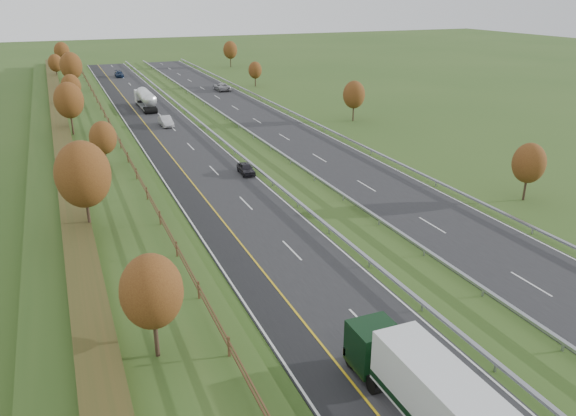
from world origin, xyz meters
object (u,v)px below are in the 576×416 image
(car_dark_near, at_px, (246,169))
(car_oncoming, at_px, (222,87))
(car_small_far, at_px, (119,74))
(car_silver_mid, at_px, (166,121))
(road_tanker, at_px, (145,98))

(car_dark_near, bearing_deg, car_oncoming, 78.51)
(car_dark_near, relative_size, car_small_far, 0.76)
(car_dark_near, height_order, car_silver_mid, car_silver_mid)
(road_tanker, xyz_separation_m, car_small_far, (0.45, 43.40, -1.11))
(car_dark_near, xyz_separation_m, car_silver_mid, (-3.79, 28.67, 0.14))
(road_tanker, bearing_deg, car_silver_mid, -87.92)
(car_silver_mid, relative_size, car_small_far, 0.95)
(road_tanker, bearing_deg, car_dark_near, -84.37)
(car_small_far, distance_m, car_oncoming, 34.47)
(car_oncoming, bearing_deg, car_silver_mid, 59.83)
(car_dark_near, height_order, car_small_far, car_small_far)
(road_tanker, relative_size, car_silver_mid, 2.38)
(road_tanker, height_order, car_small_far, road_tanker)
(car_silver_mid, xyz_separation_m, car_oncoming, (17.85, 29.54, 0.03))
(car_silver_mid, bearing_deg, road_tanker, 90.02)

